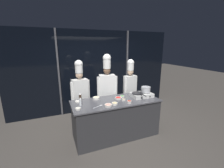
{
  "coord_description": "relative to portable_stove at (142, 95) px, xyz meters",
  "views": [
    {
      "loc": [
        -1.36,
        -3.09,
        2.21
      ],
      "look_at": [
        0.0,
        0.25,
        1.28
      ],
      "focal_mm": 24.0,
      "sensor_mm": 36.0,
      "label": 1
    }
  ],
  "objects": [
    {
      "name": "prep_bowl_garlic",
      "position": [
        -1.66,
        -0.19,
        -0.03
      ],
      "size": [
        0.12,
        0.12,
        0.04
      ],
      "color": "silver",
      "rests_on": "demo_counter"
    },
    {
      "name": "portable_stove",
      "position": [
        0.0,
        0.0,
        0.0
      ],
      "size": [
        0.53,
        0.38,
        0.11
      ],
      "color": "silver",
      "rests_on": "demo_counter"
    },
    {
      "name": "chef_head",
      "position": [
        -1.45,
        0.68,
        0.11
      ],
      "size": [
        0.51,
        0.27,
        1.86
      ],
      "rotation": [
        0.0,
        0.0,
        3.33
      ],
      "color": "#232326",
      "rests_on": "ground_plane"
    },
    {
      "name": "prep_bowl_shrimp",
      "position": [
        -1.02,
        -0.27,
        -0.03
      ],
      "size": [
        0.17,
        0.17,
        0.05
      ],
      "color": "silver",
      "rests_on": "demo_counter"
    },
    {
      "name": "prep_bowl_scallions",
      "position": [
        -0.48,
        0.16,
        -0.03
      ],
      "size": [
        0.11,
        0.11,
        0.04
      ],
      "color": "silver",
      "rests_on": "demo_counter"
    },
    {
      "name": "prep_bowl_ginger",
      "position": [
        -0.85,
        -0.23,
        -0.03
      ],
      "size": [
        0.13,
        0.13,
        0.05
      ],
      "color": "silver",
      "rests_on": "demo_counter"
    },
    {
      "name": "chef_sous",
      "position": [
        -0.71,
        0.63,
        0.17
      ],
      "size": [
        0.55,
        0.3,
        2.0
      ],
      "rotation": [
        0.0,
        0.0,
        2.96
      ],
      "color": "#232326",
      "rests_on": "ground_plane"
    },
    {
      "name": "prep_bowl_rice",
      "position": [
        -1.59,
        0.22,
        -0.03
      ],
      "size": [
        0.13,
        0.13,
        0.04
      ],
      "color": "silver",
      "rests_on": "demo_counter"
    },
    {
      "name": "serving_spoon_slotted",
      "position": [
        -1.19,
        -0.19,
        -0.04
      ],
      "size": [
        0.25,
        0.13,
        0.02
      ],
      "color": "#B2B5BA",
      "rests_on": "demo_counter"
    },
    {
      "name": "prep_bowl_chili_flakes",
      "position": [
        -0.51,
        -0.27,
        -0.02
      ],
      "size": [
        0.1,
        0.1,
        0.06
      ],
      "color": "silver",
      "rests_on": "demo_counter"
    },
    {
      "name": "stock_pot",
      "position": [
        0.12,
        0.0,
        0.13
      ],
      "size": [
        0.26,
        0.23,
        0.14
      ],
      "color": "#B7BABF",
      "rests_on": "portable_stove"
    },
    {
      "name": "prep_bowl_mushrooms",
      "position": [
        -0.55,
        -0.08,
        -0.03
      ],
      "size": [
        0.09,
        0.09,
        0.04
      ],
      "color": "silver",
      "rests_on": "demo_counter"
    },
    {
      "name": "demo_counter",
      "position": [
        -0.72,
        -0.01,
        -0.51
      ],
      "size": [
        2.1,
        0.84,
        0.93
      ],
      "color": "#2D2D30",
      "rests_on": "ground_plane"
    },
    {
      "name": "frying_pan",
      "position": [
        -0.12,
        -0.0,
        0.08
      ],
      "size": [
        0.3,
        0.52,
        0.05
      ],
      "color": "#232326",
      "rests_on": "portable_stove"
    },
    {
      "name": "prep_bowl_bell_pepper",
      "position": [
        -0.63,
        0.07,
        -0.03
      ],
      "size": [
        0.16,
        0.16,
        0.04
      ],
      "color": "silver",
      "rests_on": "demo_counter"
    },
    {
      "name": "ground_plane",
      "position": [
        -0.72,
        -0.01,
        -0.98
      ],
      "size": [
        24.0,
        24.0,
        0.0
      ],
      "primitive_type": "plane",
      "color": "#47423D"
    },
    {
      "name": "window_wall_back",
      "position": [
        -0.72,
        1.74,
        0.37
      ],
      "size": [
        5.52,
        0.09,
        2.7
      ],
      "color": "black",
      "rests_on": "ground_plane"
    },
    {
      "name": "chef_line",
      "position": [
        0.03,
        0.67,
        0.11
      ],
      "size": [
        0.47,
        0.25,
        1.83
      ],
      "rotation": [
        0.0,
        0.0,
        3.33
      ],
      "color": "#2D3856",
      "rests_on": "ground_plane"
    },
    {
      "name": "squeeze_bottle_soy",
      "position": [
        -1.52,
        0.31,
        0.04
      ],
      "size": [
        0.06,
        0.06,
        0.2
      ],
      "color": "#332319",
      "rests_on": "demo_counter"
    },
    {
      "name": "prep_bowl_noodles",
      "position": [
        -1.13,
        0.26,
        -0.02
      ],
      "size": [
        0.17,
        0.17,
        0.05
      ],
      "color": "silver",
      "rests_on": "demo_counter"
    },
    {
      "name": "squeeze_bottle_clear",
      "position": [
        -1.57,
        -0.0,
        0.04
      ],
      "size": [
        0.05,
        0.05,
        0.19
      ],
      "color": "white",
      "rests_on": "demo_counter"
    }
  ]
}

